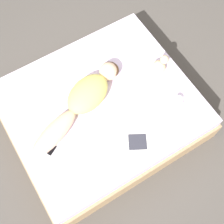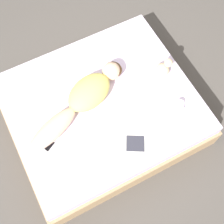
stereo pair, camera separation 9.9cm
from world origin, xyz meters
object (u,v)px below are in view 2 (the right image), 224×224
cell_phone (50,146)px  coffee_mug (180,104)px  open_magazine (135,132)px  person (84,98)px

cell_phone → coffee_mug: bearing=52.1°
open_magazine → coffee_mug: 0.59m
open_magazine → coffee_mug: coffee_mug is taller
open_magazine → cell_phone: (-0.28, -0.86, 0.00)m
person → open_magazine: size_ratio=2.24×
person → coffee_mug: bearing=38.7°
coffee_mug → cell_phone: bearing=-99.1°
person → coffee_mug: 1.05m
person → cell_phone: 0.62m
person → cell_phone: bearing=-82.6°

